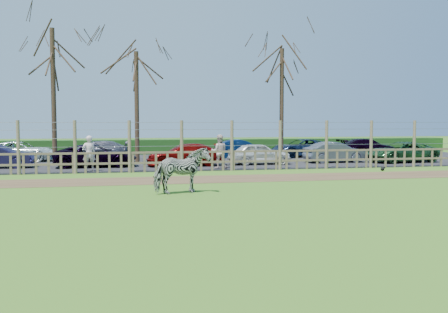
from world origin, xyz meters
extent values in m
plane|color=olive|center=(0.00, 0.00, 0.00)|extent=(120.00, 120.00, 0.00)
cube|color=brown|center=(0.00, 4.50, 0.01)|extent=(34.00, 2.80, 0.01)
cube|color=#232326|center=(0.00, 14.50, 0.02)|extent=(44.00, 13.00, 0.04)
cube|color=#1E4716|center=(0.00, 21.50, 0.55)|extent=(46.00, 2.00, 1.10)
cube|color=brown|center=(0.00, 8.00, 0.45)|extent=(30.00, 0.06, 0.10)
cube|color=brown|center=(0.00, 8.00, 0.95)|extent=(30.00, 0.06, 0.10)
cylinder|color=brown|center=(-7.50, 8.00, 1.25)|extent=(0.16, 0.16, 2.50)
cylinder|color=brown|center=(-5.00, 8.00, 1.25)|extent=(0.16, 0.16, 2.50)
cylinder|color=brown|center=(-2.50, 8.00, 1.25)|extent=(0.16, 0.16, 2.50)
cylinder|color=brown|center=(0.00, 8.00, 1.25)|extent=(0.16, 0.16, 2.50)
cylinder|color=brown|center=(2.50, 8.00, 1.25)|extent=(0.16, 0.16, 2.50)
cylinder|color=brown|center=(5.00, 8.00, 1.25)|extent=(0.16, 0.16, 2.50)
cylinder|color=brown|center=(7.50, 8.00, 1.25)|extent=(0.16, 0.16, 2.50)
cylinder|color=brown|center=(10.00, 8.00, 1.25)|extent=(0.16, 0.16, 2.50)
cylinder|color=brown|center=(12.50, 8.00, 1.25)|extent=(0.16, 0.16, 2.50)
cylinder|color=gray|center=(0.00, 8.00, 1.25)|extent=(30.00, 0.02, 0.02)
cylinder|color=gray|center=(0.00, 8.00, 1.65)|extent=(30.00, 0.02, 0.02)
cylinder|color=gray|center=(0.00, 8.00, 2.05)|extent=(30.00, 0.02, 0.02)
cylinder|color=gray|center=(0.00, 8.00, 2.40)|extent=(30.00, 0.02, 0.02)
cylinder|color=#3D2B1E|center=(-6.50, 12.50, 3.75)|extent=(0.26, 0.26, 7.50)
cylinder|color=#3D2B1E|center=(-2.00, 13.50, 3.25)|extent=(0.26, 0.26, 6.50)
cylinder|color=#3D2B1E|center=(7.00, 14.00, 3.50)|extent=(0.26, 0.26, 7.00)
imported|color=gray|center=(-0.86, 0.52, 0.79)|extent=(2.03, 1.36, 1.57)
imported|color=silver|center=(-4.42, 8.60, 0.90)|extent=(0.67, 0.48, 1.72)
imported|color=beige|center=(2.03, 8.88, 0.90)|extent=(0.92, 0.76, 1.72)
sphere|color=black|center=(9.79, 6.40, 0.09)|extent=(0.18, 0.18, 0.18)
sphere|color=black|center=(9.90, 6.40, 0.15)|extent=(0.09, 0.09, 0.09)
imported|color=black|center=(-4.26, 11.00, 0.64)|extent=(4.36, 2.09, 1.20)
imported|color=maroon|center=(0.47, 10.69, 0.64)|extent=(4.20, 1.85, 1.20)
imported|color=white|center=(4.69, 10.83, 0.64)|extent=(3.54, 1.46, 1.20)
imported|color=#535864|center=(9.44, 11.28, 0.64)|extent=(3.70, 1.45, 1.20)
imported|color=#214E28|center=(13.30, 10.60, 0.64)|extent=(4.54, 2.53, 1.20)
imported|color=white|center=(-8.94, 15.72, 0.64)|extent=(4.44, 2.26, 1.20)
imported|color=#555563|center=(-4.47, 15.74, 0.64)|extent=(4.19, 1.83, 1.20)
imported|color=#081F48|center=(4.92, 16.15, 0.64)|extent=(3.73, 1.55, 1.20)
imported|color=#152542|center=(9.11, 16.06, 0.64)|extent=(4.55, 2.55, 1.20)
imported|color=black|center=(13.98, 16.04, 0.64)|extent=(4.16, 1.73, 1.20)
camera|label=1|loc=(-2.73, -16.16, 2.43)|focal=40.00mm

